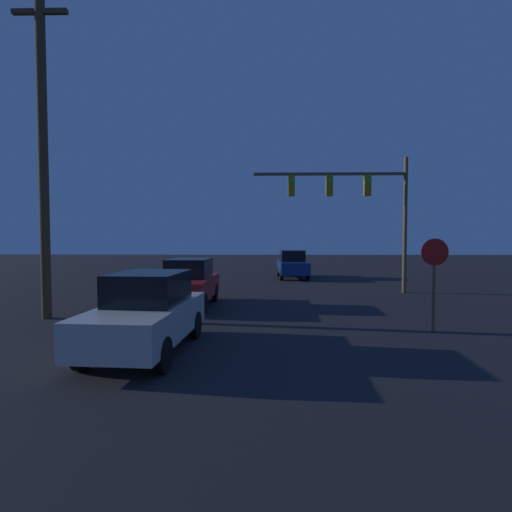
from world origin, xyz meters
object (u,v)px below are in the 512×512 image
at_px(car_mid, 189,283).
at_px(traffic_signal_mast, 358,199).
at_px(stop_sign, 434,268).
at_px(car_near, 147,313).
at_px(utility_pole, 43,145).
at_px(car_far, 292,264).

height_order(car_mid, traffic_signal_mast, traffic_signal_mast).
xyz_separation_m(car_mid, stop_sign, (6.97, -3.77, 0.83)).
xyz_separation_m(car_near, car_mid, (-0.20, 5.60, 0.00)).
height_order(car_near, car_mid, same).
relative_size(car_mid, stop_sign, 1.67).
height_order(traffic_signal_mast, stop_sign, traffic_signal_mast).
relative_size(car_near, utility_pole, 0.41).
xyz_separation_m(car_far, stop_sign, (2.64, -13.88, 0.83)).
xyz_separation_m(car_near, stop_sign, (6.77, 1.82, 0.83)).
distance_m(car_mid, stop_sign, 7.97).
bearing_deg(utility_pole, car_mid, 29.72).
distance_m(traffic_signal_mast, utility_pole, 12.21).
relative_size(car_mid, utility_pole, 0.40).
bearing_deg(traffic_signal_mast, stop_sign, -88.51).
xyz_separation_m(car_near, traffic_signal_mast, (6.57, 9.34, 3.30)).
bearing_deg(car_near, utility_pole, -36.62).
relative_size(car_far, stop_sign, 1.68).
relative_size(car_far, traffic_signal_mast, 0.60).
height_order(car_mid, utility_pole, utility_pole).
bearing_deg(car_near, traffic_signal_mast, -121.76).
bearing_deg(car_near, car_mid, -84.60).
bearing_deg(utility_pole, stop_sign, -8.27).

